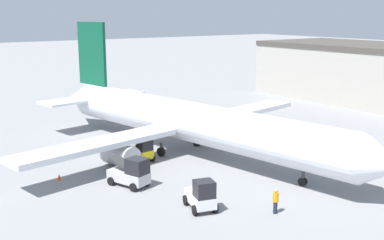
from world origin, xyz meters
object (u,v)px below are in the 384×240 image
airplane (184,121)px  ground_crew_worker (276,200)px  safety_cone_near (59,177)px  pushback_tug (142,151)px  baggage_tug (202,196)px  belt_loader_truck (131,173)px

airplane → ground_crew_worker: 16.59m
airplane → safety_cone_near: 13.57m
pushback_tug → safety_cone_near: size_ratio=4.98×
baggage_tug → ground_crew_worker: bearing=63.8°
safety_cone_near → airplane: bearing=93.0°
ground_crew_worker → belt_loader_truck: (-10.59, -5.61, 0.16)m
baggage_tug → belt_loader_truck: bearing=-150.0°
airplane → safety_cone_near: size_ratio=76.92×
baggage_tug → airplane: bearing=166.3°
baggage_tug → pushback_tug: 12.66m
ground_crew_worker → pushback_tug: size_ratio=0.67×
baggage_tug → belt_loader_truck: belt_loader_truck is taller
airplane → baggage_tug: 14.68m
pushback_tug → ground_crew_worker: bearing=-1.8°
airplane → pushback_tug: (0.14, -4.99, -2.24)m
airplane → safety_cone_near: (0.70, -13.22, -3.01)m
airplane → baggage_tug: (12.60, -7.20, -2.23)m
ground_crew_worker → airplane: bearing=-178.6°
belt_loader_truck → pushback_tug: (-5.35, 3.98, -0.10)m
belt_loader_truck → pushback_tug: bearing=124.2°
airplane → pushback_tug: 5.47m
pushback_tug → baggage_tug: bearing=-17.6°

